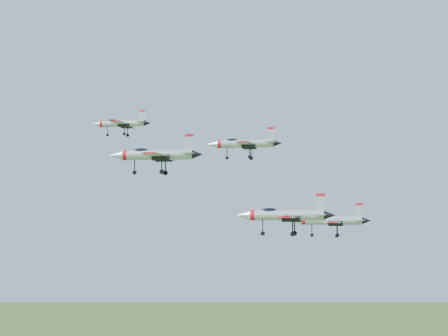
# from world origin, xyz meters

# --- Properties ---
(jet_lead) EXTENTS (12.16, 10.08, 3.25)m
(jet_lead) POSITION_xyz_m (-25.82, 16.63, 157.97)
(jet_lead) COLOR #AAB0B7
(jet_left_high) EXTENTS (12.70, 10.52, 3.39)m
(jet_left_high) POSITION_xyz_m (1.44, 4.34, 151.87)
(jet_left_high) COLOR #AAB0B7
(jet_right_high) EXTENTS (13.21, 11.00, 3.53)m
(jet_right_high) POSITION_xyz_m (-6.74, -16.14, 148.28)
(jet_right_high) COLOR #AAB0B7
(jet_left_low) EXTENTS (13.05, 10.74, 3.50)m
(jet_left_low) POSITION_xyz_m (15.38, 5.66, 139.12)
(jet_left_low) COLOR #AAB0B7
(jet_right_low) EXTENTS (12.96, 10.64, 3.47)m
(jet_right_low) POSITION_xyz_m (11.13, -16.39, 140.00)
(jet_right_low) COLOR #AAB0B7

